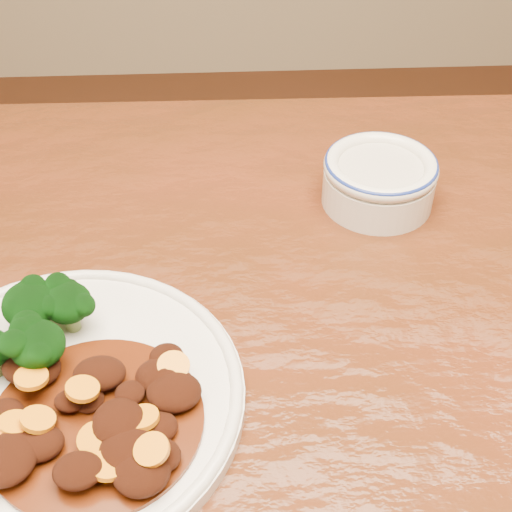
{
  "coord_description": "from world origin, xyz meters",
  "views": [
    {
      "loc": [
        -0.07,
        -0.35,
        1.19
      ],
      "look_at": [
        -0.05,
        0.13,
        0.77
      ],
      "focal_mm": 50.0,
      "sensor_mm": 36.0,
      "label": 1
    }
  ],
  "objects": [
    {
      "name": "dining_table",
      "position": [
        -0.0,
        0.0,
        0.67
      ],
      "size": [
        1.51,
        0.92,
        0.75
      ],
      "rotation": [
        0.0,
        0.0,
        -0.01
      ],
      "color": "#55200F",
      "rests_on": "ground"
    },
    {
      "name": "dinner_plate",
      "position": [
        -0.2,
        -0.01,
        0.76
      ],
      "size": [
        0.28,
        0.28,
        0.02
      ],
      "rotation": [
        0.0,
        0.0,
        -0.13
      ],
      "color": "silver",
      "rests_on": "dining_table"
    },
    {
      "name": "broccoli_florets",
      "position": [
        -0.25,
        0.04,
        0.79
      ],
      "size": [
        0.13,
        0.1,
        0.05
      ],
      "color": "olive",
      "rests_on": "dinner_plate"
    },
    {
      "name": "mince_stew",
      "position": [
        -0.17,
        -0.04,
        0.77
      ],
      "size": [
        0.16,
        0.16,
        0.03
      ],
      "color": "#4C1A08",
      "rests_on": "dinner_plate"
    },
    {
      "name": "dip_bowl",
      "position": [
        0.08,
        0.23,
        0.78
      ],
      "size": [
        0.11,
        0.11,
        0.05
      ],
      "rotation": [
        0.0,
        0.0,
        0.21
      ],
      "color": "silver",
      "rests_on": "dining_table"
    }
  ]
}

